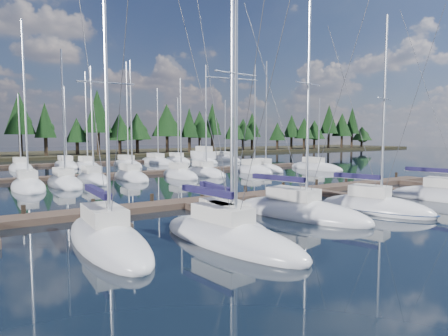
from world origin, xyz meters
TOP-DOWN VIEW (x-y plane):
  - ground at (0.00, 30.00)m, footprint 260.00×260.00m
  - far_shore at (0.00, 90.00)m, footprint 220.00×30.00m
  - main_dock at (0.00, 17.36)m, footprint 44.00×6.13m
  - back_docks at (0.00, 49.58)m, footprint 50.00×21.80m
  - front_sailboat_0 at (-13.47, 11.16)m, footprint 3.07×9.68m
  - front_sailboat_1 at (-7.95, 9.58)m, footprint 4.02×8.84m
  - front_sailboat_2 at (-8.70, 8.38)m, footprint 3.88×9.50m
  - front_sailboat_3 at (-1.72, 11.07)m, footprint 5.18×9.80m
  - front_sailboat_4 at (3.31, 9.39)m, footprint 4.80×8.13m
  - back_sailboat_rows at (0.24, 45.37)m, footprint 48.98×34.06m
  - motor_yacht_right at (16.21, 53.94)m, footprint 3.70×9.55m
  - tree_line at (-2.09, 80.23)m, footprint 186.32×11.91m

SIDE VIEW (x-z plane):
  - ground at x=0.00m, z-range 0.00..0.00m
  - back_docks at x=0.00m, z-range 0.00..0.40m
  - main_dock at x=0.00m, z-range -0.25..0.65m
  - back_sailboat_rows at x=0.24m, z-range -8.05..8.58m
  - front_sailboat_0 at x=-13.47m, z-range -6.27..6.83m
  - front_sailboat_1 at x=-7.95m, z-range -6.64..7.20m
  - front_sailboat_3 at x=-1.72m, z-range -6.94..7.51m
  - front_sailboat_2 at x=-8.70m, z-range -6.67..7.24m
  - front_sailboat_4 at x=3.31m, z-range -6.27..6.85m
  - far_shore at x=0.00m, z-range 0.00..0.60m
  - motor_yacht_right at x=16.21m, z-range -1.83..2.86m
  - tree_line at x=-2.09m, z-range 0.63..14.36m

